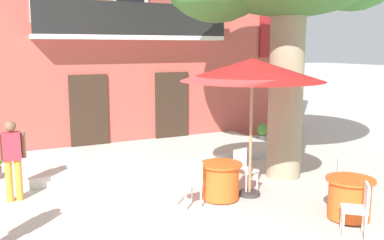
{
  "coord_description": "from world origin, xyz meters",
  "views": [
    {
      "loc": [
        -3.46,
        -7.33,
        3.06
      ],
      "look_at": [
        1.2,
        2.02,
        1.3
      ],
      "focal_mm": 40.38,
      "sensor_mm": 36.0,
      "label": 1
    }
  ],
  "objects": [
    {
      "name": "cafe_chair_near_tree_0",
      "position": [
        1.53,
        0.18,
        0.53
      ],
      "size": [
        0.48,
        0.48,
        0.91
      ],
      "color": "silver",
      "rests_on": "ground"
    },
    {
      "name": "building_facade",
      "position": [
        0.67,
        6.99,
        3.75
      ],
      "size": [
        13.0,
        5.09,
        7.5
      ],
      "color": "#B24C42",
      "rests_on": "ground"
    },
    {
      "name": "ground_plane",
      "position": [
        0.0,
        0.0,
        0.0
      ],
      "size": [
        120.0,
        120.0,
        0.0
      ],
      "primitive_type": "plane",
      "color": "beige"
    },
    {
      "name": "cafe_chair_near_tree_1",
      "position": [
        0.07,
        -0.2,
        0.53
      ],
      "size": [
        0.43,
        0.43,
        0.91
      ],
      "color": "silver",
      "rests_on": "ground"
    },
    {
      "name": "cafe_table_near_tree",
      "position": [
        0.81,
        -0.07,
        0.39
      ],
      "size": [
        0.86,
        0.86,
        0.76
      ],
      "color": "#EA561E",
      "rests_on": "ground"
    },
    {
      "name": "cafe_table_middle",
      "position": [
        2.37,
        -1.98,
        0.39
      ],
      "size": [
        0.86,
        0.86,
        0.76
      ],
      "color": "#EA561E",
      "rests_on": "ground"
    },
    {
      "name": "cafe_umbrella",
      "position": [
        1.48,
        -0.13,
        2.61
      ],
      "size": [
        2.9,
        2.9,
        2.85
      ],
      "color": "#997A56",
      "rests_on": "ground"
    },
    {
      "name": "pedestrian_near_entrance",
      "position": [
        -2.94,
        1.72,
        0.93
      ],
      "size": [
        0.53,
        0.25,
        1.64
      ],
      "color": "gold",
      "rests_on": "ground"
    },
    {
      "name": "ground_planter_right",
      "position": [
        4.58,
        3.77,
        0.38
      ],
      "size": [
        0.32,
        0.32,
        0.68
      ],
      "color": "#47423D",
      "rests_on": "ground"
    },
    {
      "name": "entrance_step_platform",
      "position": [
        0.67,
        3.63,
        0.12
      ],
      "size": [
        7.12,
        2.73,
        0.25
      ],
      "primitive_type": "cube",
      "color": "silver",
      "rests_on": "ground"
    },
    {
      "name": "cafe_chair_middle_0",
      "position": [
        1.93,
        -2.6,
        0.53
      ],
      "size": [
        0.56,
        0.56,
        0.91
      ],
      "color": "silver",
      "rests_on": "ground"
    },
    {
      "name": "cafe_chair_middle_1",
      "position": [
        2.82,
        -1.38,
        0.53
      ],
      "size": [
        0.57,
        0.57,
        0.91
      ],
      "color": "silver",
      "rests_on": "ground"
    }
  ]
}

